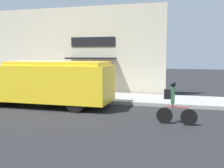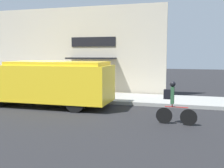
# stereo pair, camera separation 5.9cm
# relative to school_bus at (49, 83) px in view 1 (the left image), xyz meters

# --- Properties ---
(ground_plane) EXTENTS (70.00, 70.00, 0.00)m
(ground_plane) POSITION_rel_school_bus_xyz_m (-0.97, 1.32, -1.19)
(ground_plane) COLOR #232326
(sidewalk) EXTENTS (28.00, 2.98, 0.18)m
(sidewalk) POSITION_rel_school_bus_xyz_m (-0.97, 2.81, -1.10)
(sidewalk) COLOR #999993
(sidewalk) RESTS_ON ground_plane
(storefront) EXTENTS (12.74, 1.10, 5.65)m
(storefront) POSITION_rel_school_bus_xyz_m (-0.93, 4.50, 1.63)
(storefront) COLOR beige
(storefront) RESTS_ON ground_plane
(school_bus) EXTENTS (7.01, 2.67, 2.25)m
(school_bus) POSITION_rel_school_bus_xyz_m (0.00, 0.00, 0.00)
(school_bus) COLOR yellow
(school_bus) RESTS_ON ground_plane
(cyclist) EXTENTS (1.50, 0.21, 1.62)m
(cyclist) POSITION_rel_school_bus_xyz_m (6.13, -1.80, -0.38)
(cyclist) COLOR black
(cyclist) RESTS_ON ground_plane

